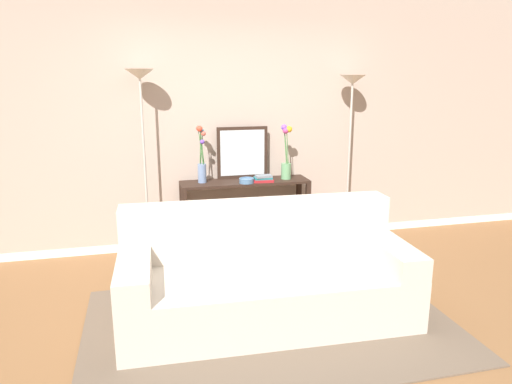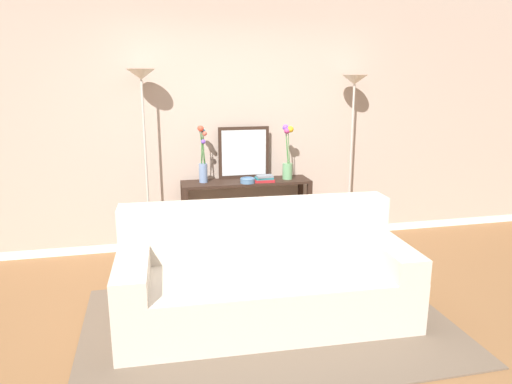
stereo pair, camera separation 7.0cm
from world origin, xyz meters
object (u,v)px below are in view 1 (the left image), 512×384
(vase_tall_flowers, at_px, (202,160))
(book_row_under_console, at_px, (212,247))
(console_table, at_px, (245,202))
(wall_mirror, at_px, (242,153))
(floor_lamp_right, at_px, (351,113))
(floor_lamp_left, at_px, (142,113))
(vase_short_flowers, at_px, (286,159))
(fruit_bowl, at_px, (247,180))
(book_stack, at_px, (263,179))
(couch, at_px, (265,279))

(vase_tall_flowers, xyz_separation_m, book_row_under_console, (0.08, -0.02, -0.96))
(console_table, height_order, wall_mirror, wall_mirror)
(floor_lamp_right, bearing_deg, vase_tall_flowers, 178.33)
(floor_lamp_left, distance_m, vase_tall_flowers, 0.77)
(wall_mirror, relative_size, vase_tall_flowers, 0.94)
(floor_lamp_left, bearing_deg, vase_tall_flowers, 4.72)
(console_table, distance_m, vase_short_flowers, 0.65)
(fruit_bowl, height_order, book_stack, book_stack)
(wall_mirror, bearing_deg, console_table, -92.15)
(console_table, distance_m, floor_lamp_right, 1.52)
(couch, relative_size, fruit_bowl, 14.52)
(wall_mirror, relative_size, vase_short_flowers, 0.95)
(couch, relative_size, floor_lamp_left, 1.16)
(floor_lamp_right, height_order, vase_short_flowers, floor_lamp_right)
(book_row_under_console, bearing_deg, floor_lamp_left, -177.97)
(couch, relative_size, book_stack, 10.07)
(floor_lamp_right, height_order, fruit_bowl, floor_lamp_right)
(wall_mirror, distance_m, vase_short_flowers, 0.48)
(couch, height_order, floor_lamp_left, floor_lamp_left)
(fruit_bowl, bearing_deg, book_row_under_console, 163.63)
(console_table, relative_size, book_stack, 6.15)
(couch, distance_m, vase_short_flowers, 1.74)
(book_stack, xyz_separation_m, book_row_under_console, (-0.56, 0.09, -0.75))
(floor_lamp_left, relative_size, vase_tall_flowers, 3.24)
(couch, distance_m, fruit_bowl, 1.47)
(floor_lamp_right, distance_m, book_row_under_console, 2.12)
(console_table, bearing_deg, fruit_bowl, -93.68)
(console_table, bearing_deg, book_stack, -27.95)
(book_row_under_console, bearing_deg, vase_short_flowers, -1.31)
(floor_lamp_right, bearing_deg, console_table, 178.87)
(vase_tall_flowers, relative_size, book_stack, 2.67)
(couch, xyz_separation_m, floor_lamp_left, (-0.87, 1.46, 1.22))
(book_stack, bearing_deg, fruit_bowl, -175.70)
(book_stack, height_order, book_row_under_console, book_stack)
(couch, distance_m, vase_tall_flowers, 1.69)
(wall_mirror, height_order, vase_tall_flowers, vase_tall_flowers)
(vase_short_flowers, distance_m, fruit_bowl, 0.51)
(book_row_under_console, bearing_deg, fruit_bowl, -16.37)
(vase_short_flowers, distance_m, book_row_under_console, 1.26)
(couch, xyz_separation_m, vase_tall_flowers, (-0.29, 1.51, 0.71))
(console_table, distance_m, vase_tall_flowers, 0.66)
(fruit_bowl, bearing_deg, floor_lamp_left, 175.28)
(vase_short_flowers, bearing_deg, wall_mirror, 159.72)
(couch, bearing_deg, floor_lamp_left, 120.84)
(floor_lamp_right, relative_size, vase_tall_flowers, 3.14)
(couch, relative_size, book_row_under_console, 6.19)
(floor_lamp_left, bearing_deg, book_stack, -3.35)
(floor_lamp_left, xyz_separation_m, fruit_bowl, (1.03, -0.09, -0.72))
(couch, bearing_deg, vase_short_flowers, 66.96)
(couch, relative_size, vase_tall_flowers, 3.77)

